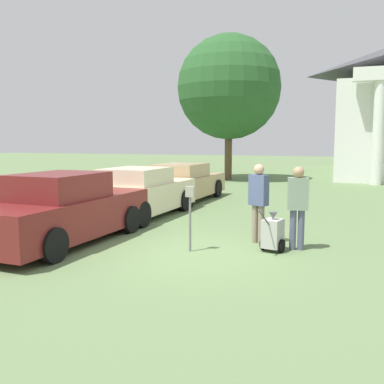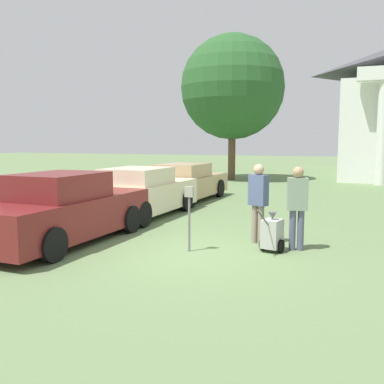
% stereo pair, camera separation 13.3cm
% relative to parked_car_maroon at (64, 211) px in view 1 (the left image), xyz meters
% --- Properties ---
extents(ground_plane, '(120.00, 120.00, 0.00)m').
position_rel_parked_car_maroon_xyz_m(ground_plane, '(2.98, 0.16, -0.74)').
color(ground_plane, '#607A4C').
extents(parked_car_maroon, '(2.01, 4.73, 1.61)m').
position_rel_parked_car_maroon_xyz_m(parked_car_maroon, '(0.00, 0.00, 0.00)').
color(parked_car_maroon, maroon).
rests_on(parked_car_maroon, ground_plane).
extents(parked_car_cream, '(2.10, 4.78, 1.51)m').
position_rel_parked_car_maroon_xyz_m(parked_car_cream, '(0.00, 3.65, -0.03)').
color(parked_car_cream, beige).
rests_on(parked_car_cream, ground_plane).
extents(parked_car_tan, '(2.04, 5.14, 1.45)m').
position_rel_parked_car_maroon_xyz_m(parked_car_tan, '(-0.00, 7.38, -0.05)').
color(parked_car_tan, tan).
rests_on(parked_car_tan, ground_plane).
extents(parking_meter, '(0.18, 0.09, 1.38)m').
position_rel_parked_car_maroon_xyz_m(parking_meter, '(2.96, 0.27, 0.22)').
color(parking_meter, slate).
rests_on(parking_meter, ground_plane).
extents(person_worker, '(0.47, 0.37, 1.81)m').
position_rel_parked_car_maroon_xyz_m(person_worker, '(4.15, 1.48, 0.30)').
color(person_worker, gray).
rests_on(person_worker, ground_plane).
extents(person_supervisor, '(0.46, 0.31, 1.79)m').
position_rel_parked_car_maroon_xyz_m(person_supervisor, '(5.05, 1.18, 0.29)').
color(person_supervisor, '#515670').
rests_on(person_supervisor, ground_plane).
extents(equipment_cart, '(0.52, 1.00, 1.00)m').
position_rel_parked_car_maroon_xyz_m(equipment_cart, '(4.59, 0.88, -0.35)').
color(equipment_cart, '#B2B2AD').
rests_on(equipment_cart, ground_plane).
extents(shade_tree, '(6.13, 6.13, 8.54)m').
position_rel_parked_car_maroon_xyz_m(shade_tree, '(-0.83, 17.00, 4.73)').
color(shade_tree, brown).
rests_on(shade_tree, ground_plane).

